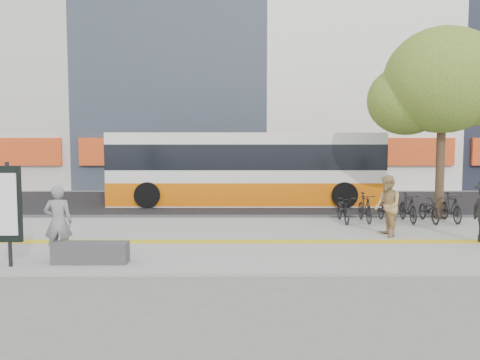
{
  "coord_description": "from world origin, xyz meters",
  "views": [
    {
      "loc": [
        0.61,
        -12.08,
        2.83
      ],
      "look_at": [
        0.63,
        2.0,
        1.6
      ],
      "focal_mm": 38.41,
      "sensor_mm": 36.0,
      "label": 1
    }
  ],
  "objects_px": {
    "bench": "(91,253)",
    "street_tree": "(441,83)",
    "seated_woman": "(58,222)",
    "signboard": "(8,206)",
    "bus": "(246,171)",
    "pedestrian_tan": "(387,206)"
  },
  "relations": [
    {
      "from": "street_tree",
      "to": "bus",
      "type": "xyz_separation_m",
      "value": [
        -6.32,
        3.68,
        -3.1
      ]
    },
    {
      "from": "bench",
      "to": "street_tree",
      "type": "relative_size",
      "value": 0.25
    },
    {
      "from": "bus",
      "to": "seated_woman",
      "type": "xyz_separation_m",
      "value": [
        -4.26,
        -9.37,
        -0.5
      ]
    },
    {
      "from": "signboard",
      "to": "seated_woman",
      "type": "relative_size",
      "value": 1.32
    },
    {
      "from": "pedestrian_tan",
      "to": "street_tree",
      "type": "bearing_deg",
      "value": 134.11
    },
    {
      "from": "street_tree",
      "to": "pedestrian_tan",
      "type": "height_order",
      "value": "street_tree"
    },
    {
      "from": "bus",
      "to": "pedestrian_tan",
      "type": "height_order",
      "value": "bus"
    },
    {
      "from": "signboard",
      "to": "seated_woman",
      "type": "bearing_deg",
      "value": 38.56
    },
    {
      "from": "seated_woman",
      "to": "signboard",
      "type": "bearing_deg",
      "value": 30.55
    },
    {
      "from": "bus",
      "to": "bench",
      "type": "bearing_deg",
      "value": -109.63
    },
    {
      "from": "seated_woman",
      "to": "pedestrian_tan",
      "type": "xyz_separation_m",
      "value": [
        8.03,
        2.6,
        0.0
      ]
    },
    {
      "from": "pedestrian_tan",
      "to": "signboard",
      "type": "bearing_deg",
      "value": -76.32
    },
    {
      "from": "signboard",
      "to": "bus",
      "type": "distance_m",
      "value": 11.21
    },
    {
      "from": "bench",
      "to": "signboard",
      "type": "height_order",
      "value": "signboard"
    },
    {
      "from": "pedestrian_tan",
      "to": "seated_woman",
      "type": "bearing_deg",
      "value": -78.51
    },
    {
      "from": "bench",
      "to": "signboard",
      "type": "bearing_deg",
      "value": -169.19
    },
    {
      "from": "bench",
      "to": "signboard",
      "type": "relative_size",
      "value": 0.73
    },
    {
      "from": "bench",
      "to": "street_tree",
      "type": "height_order",
      "value": "street_tree"
    },
    {
      "from": "bus",
      "to": "seated_woman",
      "type": "distance_m",
      "value": 10.3
    },
    {
      "from": "signboard",
      "to": "pedestrian_tan",
      "type": "height_order",
      "value": "signboard"
    },
    {
      "from": "signboard",
      "to": "seated_woman",
      "type": "xyz_separation_m",
      "value": [
        0.8,
        0.64,
        -0.45
      ]
    },
    {
      "from": "bench",
      "to": "seated_woman",
      "type": "xyz_separation_m",
      "value": [
        -0.8,
        0.33,
        0.61
      ]
    }
  ]
}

